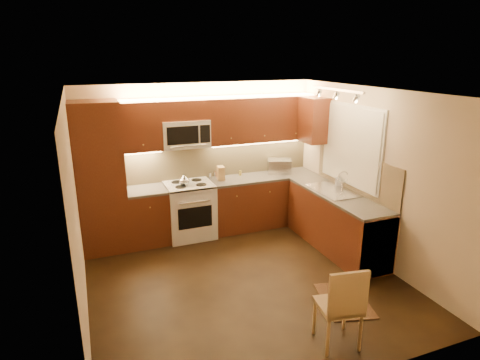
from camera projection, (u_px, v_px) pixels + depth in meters
name	position (u px, v px, depth m)	size (l,w,h in m)	color
floor	(245.00, 280.00, 5.55)	(4.00, 4.00, 0.01)	black
ceiling	(245.00, 92.00, 4.82)	(4.00, 4.00, 0.01)	beige
wall_back	(200.00, 158.00, 6.96)	(4.00, 0.01, 2.50)	#C9B293
wall_front	(336.00, 265.00, 3.41)	(4.00, 0.01, 2.50)	#C9B293
wall_left	(76.00, 215.00, 4.48)	(0.01, 4.00, 2.50)	#C9B293
wall_right	(374.00, 177.00, 5.89)	(0.01, 4.00, 2.50)	#C9B293
pantry	(100.00, 178.00, 6.14)	(0.70, 0.60, 2.30)	#491C0F
base_cab_back_left	(148.00, 217.00, 6.59)	(0.62, 0.60, 0.86)	#491C0F
counter_back_left	(146.00, 190.00, 6.46)	(0.62, 0.60, 0.04)	#34322F
base_cab_back_right	(263.00, 201.00, 7.30)	(1.92, 0.60, 0.86)	#491C0F
counter_back_right	(263.00, 177.00, 7.17)	(1.92, 0.60, 0.04)	#34322F
base_cab_right	(336.00, 222.00, 6.38)	(0.60, 2.00, 0.86)	#491C0F
counter_right	(338.00, 195.00, 6.25)	(0.60, 2.00, 0.04)	#34322F
dishwasher	(365.00, 240.00, 5.76)	(0.58, 0.60, 0.84)	silver
backsplash_back	(220.00, 159.00, 7.09)	(3.30, 0.02, 0.60)	tan
backsplash_right	(356.00, 173.00, 6.26)	(0.02, 2.00, 0.60)	tan
upper_cab_back_left	(140.00, 126.00, 6.28)	(0.62, 0.35, 0.75)	#491C0F
upper_cab_back_right	(261.00, 119.00, 6.99)	(1.92, 0.35, 0.75)	#491C0F
upper_cab_bridge	(184.00, 110.00, 6.46)	(0.76, 0.35, 0.31)	#491C0F
upper_cab_right_corner	(314.00, 120.00, 6.89)	(0.35, 0.50, 0.75)	#491C0F
stove	(190.00, 210.00, 6.80)	(0.76, 0.65, 0.92)	silver
microwave	(185.00, 134.00, 6.55)	(0.76, 0.38, 0.44)	silver
window_frame	(351.00, 145.00, 6.27)	(0.03, 1.44, 1.24)	silver
window_blinds	(350.00, 145.00, 6.26)	(0.02, 1.36, 1.16)	silver
sink	(333.00, 186.00, 6.35)	(0.52, 0.86, 0.15)	silver
faucet	(343.00, 180.00, 6.40)	(0.20, 0.04, 0.30)	silver
track_light_bar	(337.00, 89.00, 5.73)	(0.04, 1.20, 0.03)	silver
kettle	(184.00, 180.00, 6.53)	(0.17, 0.17, 0.19)	silver
toaster_oven	(279.00, 166.00, 7.32)	(0.41, 0.30, 0.24)	silver
knife_block	(221.00, 173.00, 6.91)	(0.11, 0.17, 0.23)	#A38049
spice_jar_a	(211.00, 176.00, 7.00)	(0.04, 0.04, 0.10)	silver
spice_jar_b	(215.00, 174.00, 7.08)	(0.04, 0.04, 0.09)	brown
spice_jar_c	(215.00, 175.00, 7.08)	(0.04, 0.04, 0.09)	silver
spice_jar_d	(240.00, 173.00, 7.18)	(0.05, 0.05, 0.09)	olive
soap_bottle	(339.00, 180.00, 6.59)	(0.09, 0.09, 0.20)	#B0B1B5
rug	(344.00, 300.00, 5.09)	(0.54, 0.82, 0.01)	black
dining_chair	(338.00, 304.00, 4.23)	(0.41, 0.41, 0.93)	#A38049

